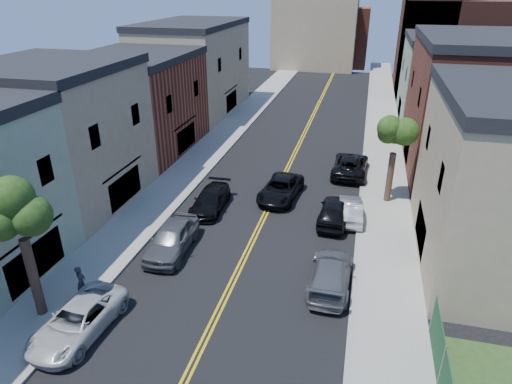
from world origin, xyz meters
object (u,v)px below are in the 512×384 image
Objects in this scene: white_pickup at (78,320)px; black_car_right at (334,211)px; dark_car_right_far at (350,165)px; pedestrian_left at (81,282)px; black_car_left at (210,200)px; black_suv_lane at (281,189)px; silver_car_right at (350,210)px; grey_car_left at (172,238)px; grey_car_right at (331,273)px.

black_car_right is (10.00, 12.84, 0.09)m from white_pickup.
white_pickup is 1.09× the size of black_car_right.
pedestrian_left is at bearing 59.97° from dark_car_right_far.
dark_car_right_far is at bearing 42.00° from black_car_left.
black_suv_lane is (-4.00, 2.65, -0.07)m from black_car_right.
black_car_right is at bearing 29.83° from silver_car_right.
black_suv_lane is (4.69, 8.36, -0.14)m from grey_car_left.
pedestrian_left is at bearing 19.68° from grey_car_right.
dark_car_right_far reaches higher than black_car_right.
pedestrian_left is at bearing -112.65° from black_suv_lane.
silver_car_right is 16.68m from pedestrian_left.
silver_car_right is (9.30, 0.86, -0.01)m from black_car_left.
silver_car_right is at bearing -70.77° from pedestrian_left.
grey_car_right is 10.39m from black_suv_lane.
black_car_right is at bearing -27.86° from black_suv_lane.
pedestrian_left is (-1.20, 2.14, 0.31)m from white_pickup.
white_pickup is 0.99× the size of grey_car_left.
white_pickup is 12.06m from grey_car_right.
black_car_right is 2.70× the size of pedestrian_left.
white_pickup is at bearing -103.03° from grey_car_left.
black_car_right reaches higher than grey_car_right.
black_car_left is (1.70, 12.65, -0.00)m from white_pickup.
silver_car_right is at bearing 94.87° from dark_car_right_far.
black_car_right is at bearing -70.07° from pedestrian_left.
grey_car_left is at bearing 35.31° from black_car_right.
grey_car_left is (1.31, 7.13, 0.16)m from white_pickup.
grey_car_left is at bearing -95.84° from black_car_left.
white_pickup is at bearing -174.45° from pedestrian_left.
silver_car_right is (9.69, 6.38, -0.17)m from grey_car_left.
grey_car_left is 2.95× the size of pedestrian_left.
black_suv_lane is at bearing -63.97° from grey_car_right.
grey_car_right is 12.27m from pedestrian_left.
grey_car_right is 1.10× the size of black_car_right.
pedestrian_left is (-12.20, -11.37, 0.32)m from silver_car_right.
grey_car_right is (9.10, -1.04, -0.12)m from grey_car_left.
pedestrian_left is at bearing 45.71° from black_car_right.
black_car_right is (8.69, 5.71, -0.07)m from grey_car_left.
black_car_left is at bearing 3.33° from black_car_right.
dark_car_right_far is 1.10× the size of black_suv_lane.
grey_car_left reaches higher than black_car_left.
pedestrian_left reaches higher than silver_car_right.
black_suv_lane is at bearing -31.53° from black_car_right.
black_suv_lane is 15.17m from pedestrian_left.
grey_car_left is at bearing 83.69° from white_pickup.
grey_car_left is at bearing 58.29° from dark_car_right_far.
pedestrian_left is at bearing -119.31° from grey_car_left.
black_suv_lane is at bearing 58.11° from grey_car_left.
white_pickup is at bearing 54.10° from black_car_right.
grey_car_left is at bearing 29.26° from silver_car_right.
black_car_left is 10.91m from grey_car_right.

